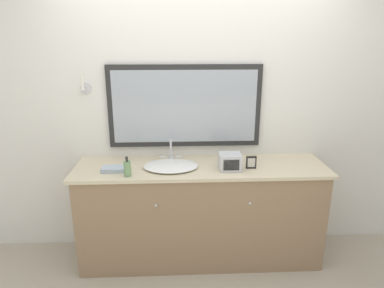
{
  "coord_description": "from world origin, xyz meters",
  "views": [
    {
      "loc": [
        -0.21,
        -2.46,
        1.97
      ],
      "look_at": [
        -0.08,
        0.3,
        1.11
      ],
      "focal_mm": 32.0,
      "sensor_mm": 36.0,
      "label": 1
    }
  ],
  "objects_px": {
    "sink_basin": "(171,165)",
    "picture_frame": "(251,162)",
    "soap_bottle": "(127,168)",
    "appliance_box": "(230,162)"
  },
  "relations": [
    {
      "from": "sink_basin",
      "to": "picture_frame",
      "type": "distance_m",
      "value": 0.68
    },
    {
      "from": "sink_basin",
      "to": "soap_bottle",
      "type": "relative_size",
      "value": 2.8
    },
    {
      "from": "appliance_box",
      "to": "sink_basin",
      "type": "bearing_deg",
      "value": 171.63
    },
    {
      "from": "appliance_box",
      "to": "picture_frame",
      "type": "bearing_deg",
      "value": 4.63
    },
    {
      "from": "soap_bottle",
      "to": "appliance_box",
      "type": "relative_size",
      "value": 0.91
    },
    {
      "from": "soap_bottle",
      "to": "picture_frame",
      "type": "bearing_deg",
      "value": 6.62
    },
    {
      "from": "sink_basin",
      "to": "soap_bottle",
      "type": "distance_m",
      "value": 0.39
    },
    {
      "from": "sink_basin",
      "to": "soap_bottle",
      "type": "bearing_deg",
      "value": -152.7
    },
    {
      "from": "sink_basin",
      "to": "picture_frame",
      "type": "relative_size",
      "value": 4.25
    },
    {
      "from": "soap_bottle",
      "to": "picture_frame",
      "type": "relative_size",
      "value": 1.51
    }
  ]
}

